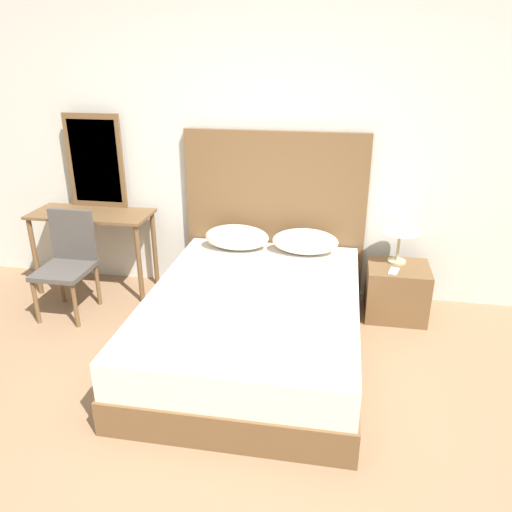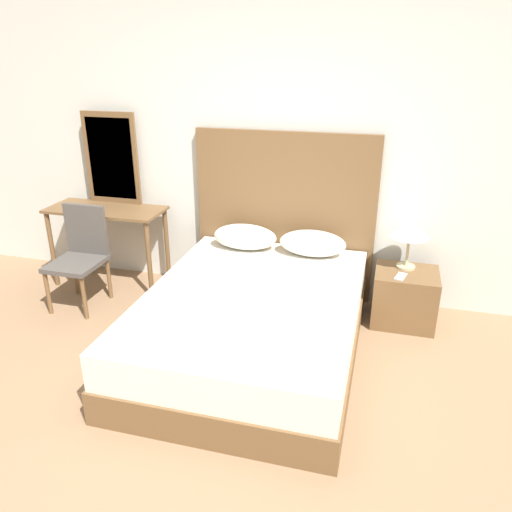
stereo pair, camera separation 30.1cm
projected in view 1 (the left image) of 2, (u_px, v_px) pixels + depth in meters
The scene contains 13 objects.
ground_plane at pixel (211, 469), 2.73m from camera, with size 16.00×16.00×0.00m, color #8C6B4C.
wall_back at pixel (274, 146), 4.31m from camera, with size 10.00×0.06×2.70m.
bed at pixel (254, 324), 3.69m from camera, with size 1.53×2.08×0.49m.
headboard at pixel (275, 215), 4.47m from camera, with size 1.60×0.05×1.49m.
pillow_left at pixel (237, 237), 4.36m from camera, with size 0.56×0.32×0.21m.
pillow_right at pixel (305, 242), 4.26m from camera, with size 0.56×0.32×0.21m.
phone_on_bed at pixel (265, 290), 3.63m from camera, with size 0.11×0.16×0.01m.
nightstand at pixel (396, 291), 4.23m from camera, with size 0.50×0.45×0.45m.
table_lamp at pixel (401, 226), 4.10m from camera, with size 0.32×0.32×0.40m.
phone_on_nightstand at pixel (394, 271), 4.05m from camera, with size 0.11×0.16×0.01m.
vanity_desk at pixel (93, 226), 4.55m from camera, with size 1.09×0.46×0.76m.
vanity_mirror at pixel (95, 161), 4.52m from camera, with size 0.53×0.03×0.85m.
chair at pixel (68, 258), 4.23m from camera, with size 0.41×0.46×0.88m.
Camera 1 is at (0.61, -2.00, 2.13)m, focal length 35.00 mm.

